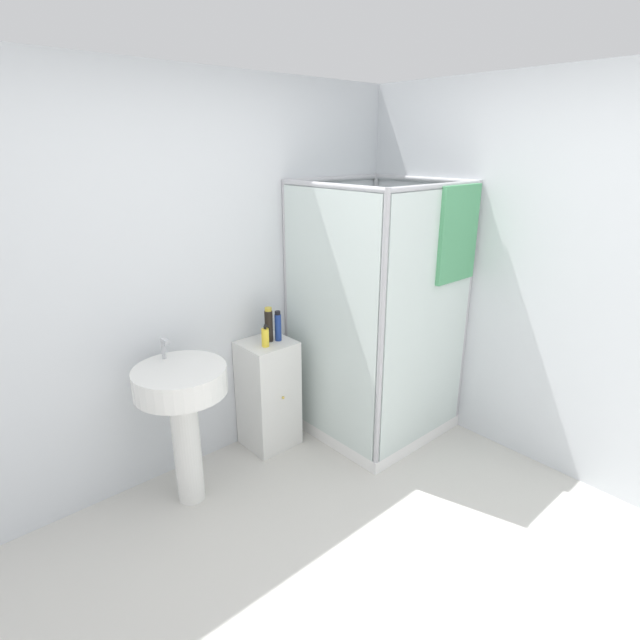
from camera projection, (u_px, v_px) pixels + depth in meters
ground_plane at (385, 610)px, 2.35m from camera, size 12.00×12.00×0.00m
wall_back at (189, 283)px, 3.13m from camera, size 6.40×0.06×2.50m
wall_right at (582, 289)px, 3.00m from camera, size 0.06×6.40×2.50m
shower_enclosure at (378, 372)px, 3.69m from camera, size 0.95×0.98×1.85m
vanity_cabinet at (268, 394)px, 3.54m from camera, size 0.35×0.35×0.79m
sink at (182, 402)px, 2.88m from camera, size 0.53×0.53×1.01m
soap_dispenser at (265, 337)px, 3.32m from camera, size 0.05×0.05×0.16m
shampoo_bottle_tall_black at (269, 325)px, 3.40m from camera, size 0.06×0.06×0.24m
shampoo_bottle_blue at (278, 326)px, 3.41m from camera, size 0.05×0.05×0.21m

